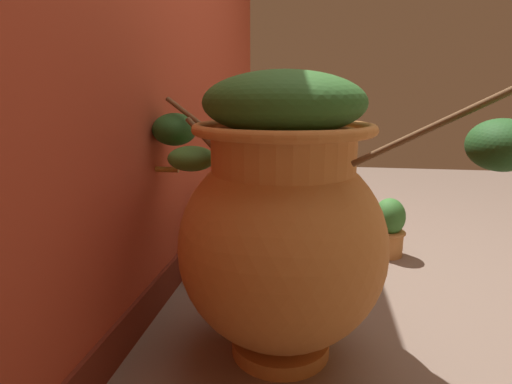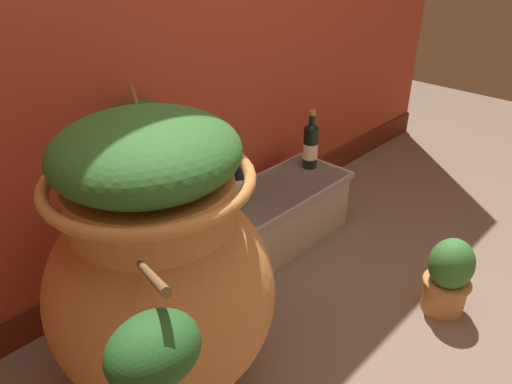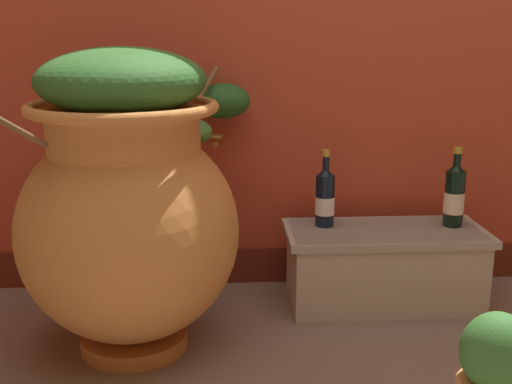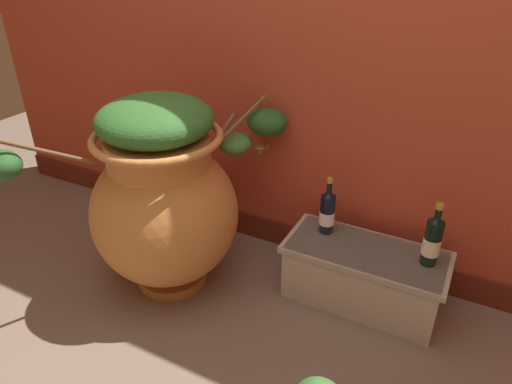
{
  "view_description": "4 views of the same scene",
  "coord_description": "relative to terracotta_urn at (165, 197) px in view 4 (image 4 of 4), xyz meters",
  "views": [
    {
      "loc": [
        -1.87,
        0.42,
        0.93
      ],
      "look_at": [
        0.03,
        0.71,
        0.47
      ],
      "focal_mm": 28.78,
      "sensor_mm": 36.0,
      "label": 1
    },
    {
      "loc": [
        -1.2,
        -0.51,
        1.45
      ],
      "look_at": [
        0.03,
        0.65,
        0.5
      ],
      "focal_mm": 34.34,
      "sensor_mm": 36.0,
      "label": 2
    },
    {
      "loc": [
        -0.23,
        -1.48,
        1.06
      ],
      "look_at": [
        -0.11,
        0.63,
        0.52
      ],
      "focal_mm": 45.13,
      "sensor_mm": 36.0,
      "label": 3
    },
    {
      "loc": [
        0.76,
        -0.98,
        1.61
      ],
      "look_at": [
        -0.14,
        0.75,
        0.53
      ],
      "focal_mm": 32.45,
      "sensor_mm": 36.0,
      "label": 4
    }
  ],
  "objects": [
    {
      "name": "stone_ledge",
      "position": [
        0.93,
        0.3,
        -0.34
      ],
      "size": [
        0.77,
        0.35,
        0.3
      ],
      "color": "beige",
      "rests_on": "ground_plane"
    },
    {
      "name": "wine_bottle_middle",
      "position": [
        0.7,
        0.37,
        -0.08
      ],
      "size": [
        0.08,
        0.08,
        0.3
      ],
      "color": "black",
      "rests_on": "stone_ledge"
    },
    {
      "name": "terracotta_urn",
      "position": [
        0.0,
        0.0,
        0.0
      ],
      "size": [
        0.87,
        1.16,
        1.0
      ],
      "color": "#CC7F3D",
      "rests_on": "ground_plane"
    },
    {
      "name": "wine_bottle_left",
      "position": [
        1.2,
        0.34,
        -0.07
      ],
      "size": [
        0.08,
        0.08,
        0.31
      ],
      "color": "black",
      "rests_on": "stone_ledge"
    },
    {
      "name": "back_wall",
      "position": [
        0.52,
        0.66,
        0.79
      ],
      "size": [
        4.4,
        0.33,
        2.6
      ],
      "color": "#B74228",
      "rests_on": "ground_plane"
    }
  ]
}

